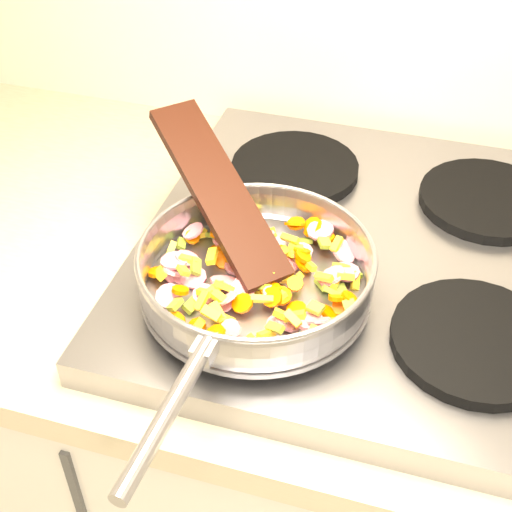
# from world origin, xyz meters

# --- Properties ---
(cooktop) EXTENTS (0.60, 0.60, 0.04)m
(cooktop) POSITION_xyz_m (-0.70, 1.67, 0.92)
(cooktop) COLOR #939399
(cooktop) RESTS_ON counter_top
(grate_fl) EXTENTS (0.19, 0.19, 0.02)m
(grate_fl) POSITION_xyz_m (-0.84, 1.52, 0.95)
(grate_fl) COLOR black
(grate_fl) RESTS_ON cooktop
(grate_fr) EXTENTS (0.19, 0.19, 0.02)m
(grate_fr) POSITION_xyz_m (-0.56, 1.52, 0.95)
(grate_fr) COLOR black
(grate_fr) RESTS_ON cooktop
(grate_bl) EXTENTS (0.19, 0.19, 0.02)m
(grate_bl) POSITION_xyz_m (-0.84, 1.81, 0.95)
(grate_bl) COLOR black
(grate_bl) RESTS_ON cooktop
(grate_br) EXTENTS (0.19, 0.19, 0.02)m
(grate_br) POSITION_xyz_m (-0.56, 1.81, 0.95)
(grate_br) COLOR black
(grate_br) RESTS_ON cooktop
(saute_pan) EXTENTS (0.32, 0.49, 0.06)m
(saute_pan) POSITION_xyz_m (-0.82, 1.52, 0.99)
(saute_pan) COLOR #9E9EA5
(saute_pan) RESTS_ON grate_fl
(vegetable_heap) EXTENTS (0.26, 0.26, 0.04)m
(vegetable_heap) POSITION_xyz_m (-0.82, 1.52, 0.98)
(vegetable_heap) COLOR #D65900
(vegetable_heap) RESTS_ON saute_pan
(wooden_spatula) EXTENTS (0.23, 0.23, 0.12)m
(wooden_spatula) POSITION_xyz_m (-0.89, 1.61, 1.03)
(wooden_spatula) COLOR black
(wooden_spatula) RESTS_ON saute_pan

